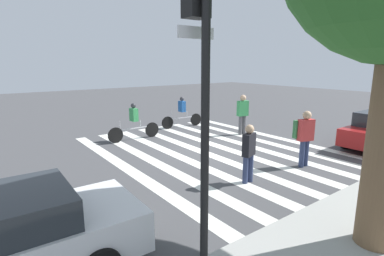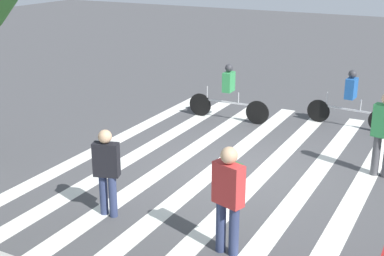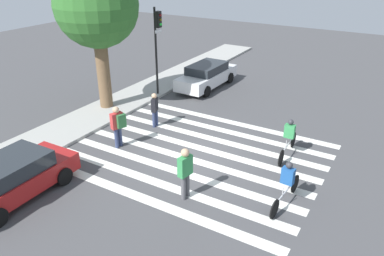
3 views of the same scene
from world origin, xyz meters
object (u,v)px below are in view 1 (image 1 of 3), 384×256
cyclist_near_curb (182,111)px  pedestrian_adult_tall_backpack (304,134)px  pedestrian_adult_yellow_jacket (243,112)px  traffic_light (200,52)px  cyclist_far_lane (134,120)px  pedestrian_child_with_backpack (249,150)px

cyclist_near_curb → pedestrian_adult_tall_backpack: bearing=92.0°
pedestrian_adult_tall_backpack → pedestrian_adult_yellow_jacket: (-1.67, -4.30, -0.02)m
traffic_light → cyclist_far_lane: (-3.02, -8.44, -2.57)m
cyclist_near_curb → cyclist_far_lane: cyclist_far_lane is taller
pedestrian_adult_tall_backpack → cyclist_far_lane: size_ratio=0.75×
traffic_light → cyclist_far_lane: traffic_light is taller
pedestrian_adult_yellow_jacket → cyclist_near_curb: bearing=125.0°
traffic_light → pedestrian_adult_yellow_jacket: (-7.54, -6.37, -2.38)m
pedestrian_adult_yellow_jacket → cyclist_far_lane: (4.52, -2.07, -0.19)m
cyclist_near_curb → traffic_light: bearing=61.1°
pedestrian_child_with_backpack → traffic_light: bearing=-166.0°
pedestrian_child_with_backpack → cyclist_near_curb: (-2.76, -7.20, -0.07)m
pedestrian_adult_yellow_jacket → cyclist_far_lane: 4.97m
traffic_light → pedestrian_child_with_backpack: bearing=-147.7°
pedestrian_adult_tall_backpack → cyclist_near_curb: size_ratio=0.78×
pedestrian_adult_yellow_jacket → pedestrian_child_with_backpack: bearing=-123.4°
traffic_light → pedestrian_adult_yellow_jacket: 10.15m
traffic_light → pedestrian_adult_yellow_jacket: size_ratio=2.63×
cyclist_near_curb → pedestrian_child_with_backpack: bearing=73.6°
pedestrian_child_with_backpack → cyclist_far_lane: bearing=75.5°
traffic_light → cyclist_near_curb: 11.53m
traffic_light → pedestrian_child_with_backpack: (-3.44, -2.18, -2.50)m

